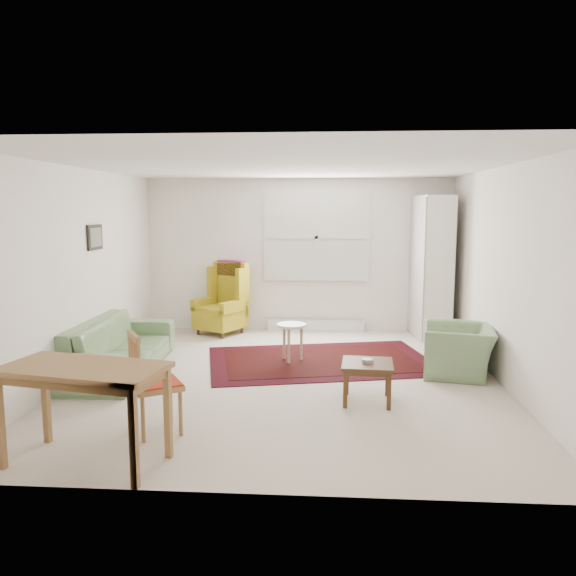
# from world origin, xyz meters

# --- Properties ---
(room) EXTENTS (5.04, 5.54, 2.51)m
(room) POSITION_xyz_m (0.02, 0.21, 1.26)
(room) COLOR beige
(room) RESTS_ON ground
(rug) EXTENTS (3.25, 2.45, 0.03)m
(rug) POSITION_xyz_m (0.40, 0.80, 0.01)
(rug) COLOR black
(rug) RESTS_ON ground
(sofa) EXTENTS (0.93, 2.23, 0.89)m
(sofa) POSITION_xyz_m (-2.10, 0.19, 0.44)
(sofa) COLOR #69875A
(sofa) RESTS_ON ground
(armchair) EXTENTS (0.97, 1.06, 0.72)m
(armchair) POSITION_xyz_m (2.09, 0.33, 0.36)
(armchair) COLOR #69875A
(armchair) RESTS_ON ground
(wingback_chair) EXTENTS (0.94, 0.95, 1.17)m
(wingback_chair) POSITION_xyz_m (-1.24, 2.35, 0.59)
(wingback_chair) COLOR #AF9A1A
(wingback_chair) RESTS_ON ground
(coffee_table) EXTENTS (0.56, 0.56, 0.43)m
(coffee_table) POSITION_xyz_m (0.90, -0.75, 0.21)
(coffee_table) COLOR #482B16
(coffee_table) RESTS_ON ground
(stool) EXTENTS (0.49, 0.49, 0.52)m
(stool) POSITION_xyz_m (0.01, 0.75, 0.26)
(stool) COLOR white
(stool) RESTS_ON ground
(cabinet) EXTENTS (0.56, 0.93, 2.21)m
(cabinet) POSITION_xyz_m (2.10, 2.35, 1.11)
(cabinet) COLOR white
(cabinet) RESTS_ON ground
(desk) EXTENTS (1.36, 0.86, 0.80)m
(desk) POSITION_xyz_m (-1.42, -2.35, 0.40)
(desk) COLOR olive
(desk) RESTS_ON ground
(desk_chair) EXTENTS (0.56, 0.56, 0.94)m
(desk_chair) POSITION_xyz_m (-1.04, -1.71, 0.47)
(desk_chair) COLOR olive
(desk_chair) RESTS_ON ground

